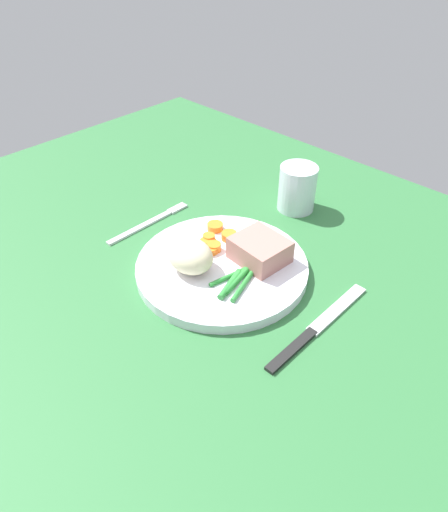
% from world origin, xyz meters
% --- Properties ---
extents(dining_table, '(1.20, 0.90, 0.02)m').
position_xyz_m(dining_table, '(0.00, 0.00, 0.01)').
color(dining_table, '#2D6B38').
rests_on(dining_table, ground).
extents(dinner_plate, '(0.25, 0.25, 0.02)m').
position_xyz_m(dinner_plate, '(-0.00, 0.00, 0.03)').
color(dinner_plate, white).
rests_on(dinner_plate, dining_table).
extents(meat_portion, '(0.08, 0.07, 0.04)m').
position_xyz_m(meat_portion, '(0.03, 0.04, 0.05)').
color(meat_portion, '#B2756B').
rests_on(meat_portion, dinner_plate).
extents(mashed_potatoes, '(0.07, 0.06, 0.05)m').
position_xyz_m(mashed_potatoes, '(-0.02, -0.04, 0.06)').
color(mashed_potatoes, beige).
rests_on(mashed_potatoes, dinner_plate).
extents(carrot_slices, '(0.06, 0.07, 0.01)m').
position_xyz_m(carrot_slices, '(-0.04, 0.03, 0.04)').
color(carrot_slices, orange).
rests_on(carrot_slices, dinner_plate).
extents(green_beans, '(0.05, 0.09, 0.01)m').
position_xyz_m(green_beans, '(0.04, -0.02, 0.04)').
color(green_beans, '#2D8C38').
rests_on(green_beans, dinner_plate).
extents(fork, '(0.01, 0.17, 0.00)m').
position_xyz_m(fork, '(-0.18, 0.00, 0.02)').
color(fork, silver).
rests_on(fork, dining_table).
extents(knife, '(0.02, 0.20, 0.01)m').
position_xyz_m(knife, '(0.17, 0.00, 0.02)').
color(knife, black).
rests_on(knife, dining_table).
extents(water_glass, '(0.07, 0.07, 0.08)m').
position_xyz_m(water_glass, '(-0.03, 0.22, 0.05)').
color(water_glass, silver).
rests_on(water_glass, dining_table).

